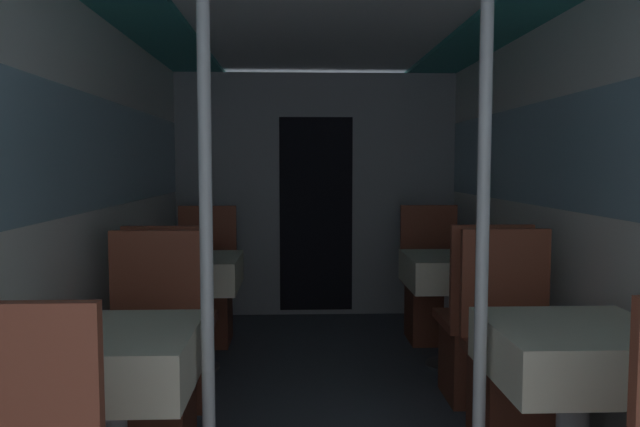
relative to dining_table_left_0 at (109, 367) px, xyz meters
name	(u,v)px	position (x,y,z in m)	size (l,w,h in m)	color
wall_left	(87,209)	(-0.39, 1.00, 0.51)	(0.05, 6.78, 2.13)	silver
wall_right	(566,207)	(2.11, 1.00, 0.51)	(0.05, 6.78, 2.13)	silver
bulkhead_far	(316,196)	(0.86, 3.27, 0.46)	(2.45, 0.09, 2.13)	gray
dining_table_left_0	(109,367)	(0.00, 0.00, 0.00)	(0.63, 0.63, 0.74)	#4C4C51
chair_left_far_0	(150,387)	(0.00, 0.61, -0.30)	(0.44, 0.44, 1.02)	brown
support_pole_left_0	(206,240)	(0.36, 0.00, 0.46)	(0.05, 0.05, 2.13)	silver
dining_table_left_1	(191,278)	(0.00, 1.78, 0.00)	(0.63, 0.63, 0.74)	#4C4C51
chair_left_near_1	(173,350)	(0.00, 1.17, -0.30)	(0.44, 0.44, 1.02)	brown
chair_left_far_1	(205,302)	(0.00, 2.39, -0.30)	(0.44, 0.44, 1.02)	brown
dining_table_right_0	(575,361)	(1.72, 0.00, 0.00)	(0.63, 0.63, 0.74)	#4C4C51
chair_right_far_0	(515,382)	(1.72, 0.61, -0.30)	(0.44, 0.44, 1.02)	brown
support_pole_right_0	(483,239)	(1.36, 0.00, 0.46)	(0.05, 0.05, 2.13)	silver
dining_table_right_1	(454,276)	(1.72, 1.78, 0.00)	(0.63, 0.63, 0.74)	#4C4C51
chair_right_near_1	(480,347)	(1.72, 1.17, -0.30)	(0.44, 0.44, 1.02)	brown
chair_right_far_1	(433,300)	(1.72, 2.39, -0.30)	(0.44, 0.44, 1.02)	brown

